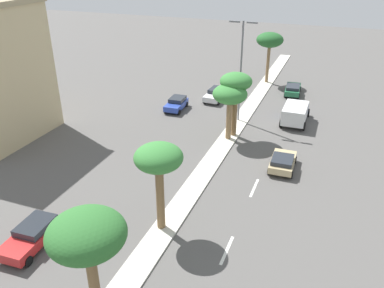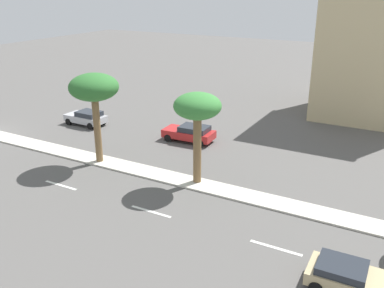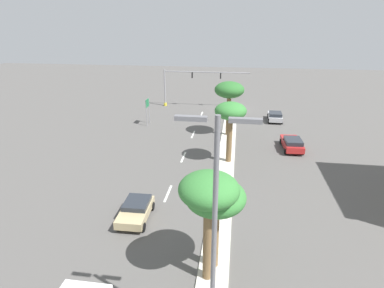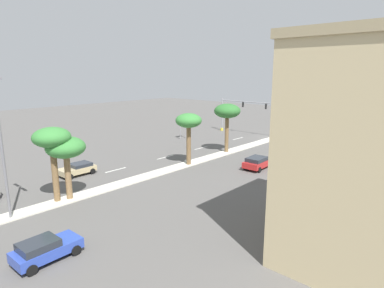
{
  "view_description": "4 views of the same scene",
  "coord_description": "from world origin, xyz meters",
  "px_view_note": "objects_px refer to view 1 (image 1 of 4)",
  "views": [
    {
      "loc": [
        9.41,
        2.14,
        17.15
      ],
      "look_at": [
        -0.07,
        26.98,
        4.0
      ],
      "focal_mm": 36.76,
      "sensor_mm": 36.0,
      "label": 1
    },
    {
      "loc": [
        23.12,
        34.11,
        12.88
      ],
      "look_at": [
        -2.64,
        19.91,
        1.77
      ],
      "focal_mm": 39.79,
      "sensor_mm": 36.0,
      "label": 2
    },
    {
      "loc": [
        -0.84,
        51.94,
        13.71
      ],
      "look_at": [
        3.31,
        23.35,
        2.47
      ],
      "focal_mm": 29.65,
      "sensor_mm": 36.0,
      "label": 3
    },
    {
      "loc": [
        -26.5,
        49.84,
        11.12
      ],
      "look_at": [
        -3.32,
        24.38,
        3.53
      ],
      "focal_mm": 30.6,
      "sensor_mm": 36.0,
      "label": 4
    }
  ],
  "objects_px": {
    "sedan_red_leading": "(32,235)",
    "sedan_blue_rear": "(176,103)",
    "palm_tree_near": "(159,161)",
    "palm_tree_trailing": "(230,95)",
    "sedan_tan_outboard": "(283,162)",
    "sedan_green_left": "(293,89)",
    "sedan_white_inboard": "(216,94)",
    "palm_tree_inboard": "(236,84)",
    "box_truck": "(295,112)",
    "palm_tree_front": "(87,237)",
    "street_lamp_center": "(241,65)",
    "palm_tree_mid": "(270,41)"
  },
  "relations": [
    {
      "from": "palm_tree_front",
      "to": "sedan_white_inboard",
      "type": "relative_size",
      "value": 1.56
    },
    {
      "from": "palm_tree_inboard",
      "to": "sedan_tan_outboard",
      "type": "distance_m",
      "value": 9.13
    },
    {
      "from": "palm_tree_front",
      "to": "sedan_blue_rear",
      "type": "distance_m",
      "value": 30.81
    },
    {
      "from": "palm_tree_inboard",
      "to": "sedan_red_leading",
      "type": "bearing_deg",
      "value": -110.16
    },
    {
      "from": "palm_tree_front",
      "to": "box_truck",
      "type": "distance_m",
      "value": 31.13
    },
    {
      "from": "palm_tree_near",
      "to": "sedan_green_left",
      "type": "xyz_separation_m",
      "value": [
        4.44,
        31.56,
        -4.53
      ]
    },
    {
      "from": "palm_tree_near",
      "to": "sedan_white_inboard",
      "type": "distance_m",
      "value": 26.57
    },
    {
      "from": "palm_tree_inboard",
      "to": "sedan_white_inboard",
      "type": "xyz_separation_m",
      "value": [
        -4.95,
        9.56,
        -4.76
      ]
    },
    {
      "from": "palm_tree_trailing",
      "to": "box_truck",
      "type": "relative_size",
      "value": 1.04
    },
    {
      "from": "sedan_tan_outboard",
      "to": "sedan_green_left",
      "type": "distance_m",
      "value": 20.53
    },
    {
      "from": "street_lamp_center",
      "to": "sedan_white_inboard",
      "type": "relative_size",
      "value": 2.47
    },
    {
      "from": "sedan_green_left",
      "to": "street_lamp_center",
      "type": "bearing_deg",
      "value": -111.41
    },
    {
      "from": "sedan_blue_rear",
      "to": "palm_tree_inboard",
      "type": "bearing_deg",
      "value": -29.59
    },
    {
      "from": "palm_tree_inboard",
      "to": "sedan_white_inboard",
      "type": "bearing_deg",
      "value": 117.39
    },
    {
      "from": "sedan_tan_outboard",
      "to": "box_truck",
      "type": "height_order",
      "value": "box_truck"
    },
    {
      "from": "palm_tree_trailing",
      "to": "palm_tree_mid",
      "type": "distance_m",
      "value": 20.16
    },
    {
      "from": "sedan_white_inboard",
      "to": "sedan_green_left",
      "type": "xyz_separation_m",
      "value": [
        8.8,
        5.74,
        -0.04
      ]
    },
    {
      "from": "palm_tree_front",
      "to": "sedan_tan_outboard",
      "type": "height_order",
      "value": "palm_tree_front"
    },
    {
      "from": "sedan_red_leading",
      "to": "sedan_blue_rear",
      "type": "bearing_deg",
      "value": 91.65
    },
    {
      "from": "palm_tree_near",
      "to": "sedan_green_left",
      "type": "relative_size",
      "value": 1.34
    },
    {
      "from": "sedan_blue_rear",
      "to": "box_truck",
      "type": "xyz_separation_m",
      "value": [
        13.74,
        1.01,
        0.46
      ]
    },
    {
      "from": "palm_tree_front",
      "to": "palm_tree_mid",
      "type": "distance_m",
      "value": 43.65
    },
    {
      "from": "sedan_blue_rear",
      "to": "box_truck",
      "type": "relative_size",
      "value": 0.73
    },
    {
      "from": "palm_tree_front",
      "to": "palm_tree_near",
      "type": "xyz_separation_m",
      "value": [
        -0.42,
        8.28,
        -0.47
      ]
    },
    {
      "from": "sedan_blue_rear",
      "to": "sedan_tan_outboard",
      "type": "xyz_separation_m",
      "value": [
        14.15,
        -9.88,
        -0.05
      ]
    },
    {
      "from": "palm_tree_trailing",
      "to": "sedan_green_left",
      "type": "bearing_deg",
      "value": 75.79
    },
    {
      "from": "palm_tree_near",
      "to": "sedan_red_leading",
      "type": "height_order",
      "value": "palm_tree_near"
    },
    {
      "from": "palm_tree_mid",
      "to": "sedan_blue_rear",
      "type": "distance_m",
      "value": 17.23
    },
    {
      "from": "palm_tree_near",
      "to": "sedan_white_inboard",
      "type": "height_order",
      "value": "palm_tree_near"
    },
    {
      "from": "palm_tree_front",
      "to": "sedan_green_left",
      "type": "height_order",
      "value": "palm_tree_front"
    },
    {
      "from": "sedan_white_inboard",
      "to": "palm_tree_inboard",
      "type": "bearing_deg",
      "value": -62.61
    },
    {
      "from": "sedan_green_left",
      "to": "palm_tree_front",
      "type": "bearing_deg",
      "value": -95.77
    },
    {
      "from": "sedan_tan_outboard",
      "to": "sedan_green_left",
      "type": "relative_size",
      "value": 0.84
    },
    {
      "from": "palm_tree_trailing",
      "to": "sedan_green_left",
      "type": "distance_m",
      "value": 17.27
    },
    {
      "from": "palm_tree_trailing",
      "to": "sedan_blue_rear",
      "type": "xyz_separation_m",
      "value": [
        -8.06,
        5.75,
        -3.89
      ]
    },
    {
      "from": "sedan_red_leading",
      "to": "sedan_white_inboard",
      "type": "bearing_deg",
      "value": 84.98
    },
    {
      "from": "palm_tree_mid",
      "to": "sedan_blue_rear",
      "type": "height_order",
      "value": "palm_tree_mid"
    },
    {
      "from": "sedan_red_leading",
      "to": "box_truck",
      "type": "xyz_separation_m",
      "value": [
        13.01,
        26.49,
        0.44
      ]
    },
    {
      "from": "palm_tree_trailing",
      "to": "box_truck",
      "type": "bearing_deg",
      "value": 49.98
    },
    {
      "from": "palm_tree_trailing",
      "to": "palm_tree_near",
      "type": "bearing_deg",
      "value": -91.19
    },
    {
      "from": "sedan_blue_rear",
      "to": "sedan_white_inboard",
      "type": "height_order",
      "value": "sedan_white_inboard"
    },
    {
      "from": "palm_tree_trailing",
      "to": "palm_tree_inboard",
      "type": "bearing_deg",
      "value": 74.28
    },
    {
      "from": "palm_tree_near",
      "to": "palm_tree_inboard",
      "type": "height_order",
      "value": "palm_tree_inboard"
    },
    {
      "from": "sedan_white_inboard",
      "to": "box_truck",
      "type": "height_order",
      "value": "box_truck"
    },
    {
      "from": "palm_tree_front",
      "to": "street_lamp_center",
      "type": "relative_size",
      "value": 0.63
    },
    {
      "from": "palm_tree_mid",
      "to": "sedan_white_inboard",
      "type": "height_order",
      "value": "palm_tree_mid"
    },
    {
      "from": "palm_tree_near",
      "to": "box_truck",
      "type": "distance_m",
      "value": 23.18
    },
    {
      "from": "palm_tree_trailing",
      "to": "sedan_red_leading",
      "type": "height_order",
      "value": "palm_tree_trailing"
    },
    {
      "from": "palm_tree_front",
      "to": "sedan_green_left",
      "type": "relative_size",
      "value": 1.45
    },
    {
      "from": "palm_tree_mid",
      "to": "sedan_blue_rear",
      "type": "relative_size",
      "value": 1.77
    }
  ]
}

